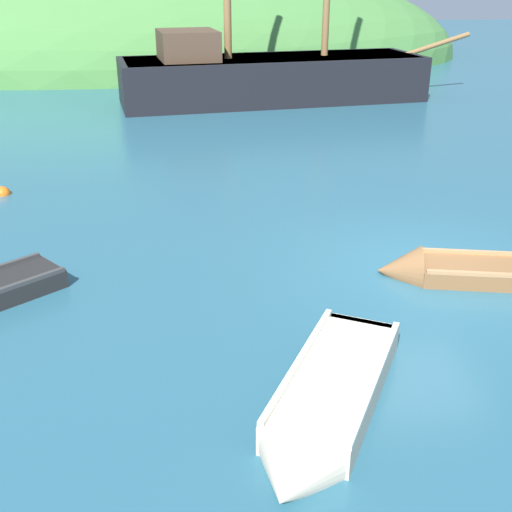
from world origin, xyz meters
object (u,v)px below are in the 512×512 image
object	(u,v)px
rowboat_center	(324,410)
buoy_orange	(3,194)
rowboat_near_dock	(473,274)
sailing_ship	(269,84)

from	to	relation	value
rowboat_center	buoy_orange	distance (m)	11.03
rowboat_center	rowboat_near_dock	bearing A→B (deg)	164.05
rowboat_center	buoy_orange	size ratio (longest dim) A/B	9.00
rowboat_center	buoy_orange	world-z (taller)	rowboat_center
sailing_ship	buoy_orange	bearing A→B (deg)	-133.54
rowboat_center	buoy_orange	bearing A→B (deg)	-118.68
rowboat_center	buoy_orange	xyz separation A→B (m)	(-5.73, 9.43, -0.14)
rowboat_center	rowboat_near_dock	size ratio (longest dim) A/B	0.90
sailing_ship	rowboat_near_dock	xyz separation A→B (m)	(0.90, -17.00, -0.59)
sailing_ship	rowboat_center	bearing A→B (deg)	-103.60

